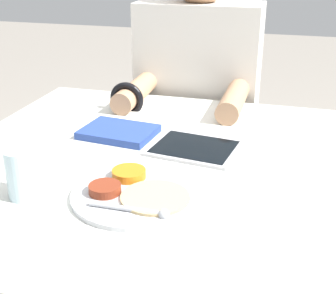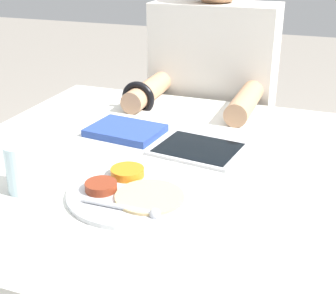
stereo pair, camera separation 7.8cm
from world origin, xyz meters
TOP-DOWN VIEW (x-y plane):
  - dining_table at (0.00, 0.00)m, footprint 1.19×1.02m
  - thali_tray at (-0.06, -0.18)m, footprint 0.27×0.27m
  - red_notebook at (-0.22, 0.13)m, footprint 0.21×0.17m
  - tablet_device at (0.01, 0.09)m, footprint 0.24×0.20m
  - person_diner at (-0.11, 0.64)m, footprint 0.43×0.48m
  - drinking_glass at (-0.28, -0.24)m, footprint 0.07×0.07m

SIDE VIEW (x-z plane):
  - dining_table at x=0.00m, z-range 0.00..0.73m
  - person_diner at x=-0.11m, z-range -0.04..1.18m
  - tablet_device at x=0.01m, z-range 0.73..0.74m
  - red_notebook at x=-0.22m, z-range 0.72..0.74m
  - thali_tray at x=-0.06m, z-range 0.72..0.75m
  - drinking_glass at x=-0.28m, z-range 0.73..0.83m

